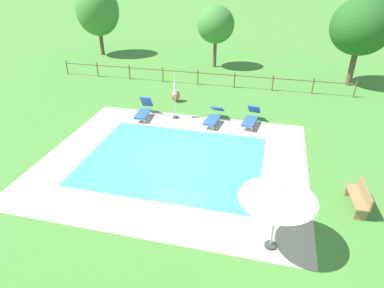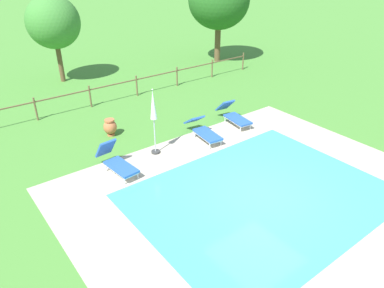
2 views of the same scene
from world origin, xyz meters
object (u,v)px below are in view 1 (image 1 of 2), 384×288
object	(u,v)px
sun_lounger_north_end	(251,118)
tree_centre	(216,25)
patio_umbrella_closed_row_west	(175,89)
terracotta_urn_near_fence	(176,96)
patio_umbrella_open_foreground	(279,193)
tree_far_west	(361,27)
sun_lounger_north_mid	(144,110)
tree_west_mid	(98,11)
sun_lounger_north_near_steps	(213,117)
wooden_bench_lawn_side	(359,197)

from	to	relation	value
sun_lounger_north_end	tree_centre	size ratio (longest dim) A/B	0.43
patio_umbrella_closed_row_west	terracotta_urn_near_fence	size ratio (longest dim) A/B	3.54
patio_umbrella_closed_row_west	terracotta_urn_near_fence	xyz separation A→B (m)	(-0.67, 2.30, -1.27)
patio_umbrella_open_foreground	tree_centre	distance (m)	19.23
tree_centre	patio_umbrella_closed_row_west	bearing A→B (deg)	-91.45
tree_far_west	patio_umbrella_open_foreground	bearing A→B (deg)	-105.66
sun_lounger_north_mid	patio_umbrella_open_foreground	distance (m)	10.80
sun_lounger_north_end	tree_west_mid	world-z (taller)	tree_west_mid
tree_far_west	tree_west_mid	distance (m)	20.51
terracotta_urn_near_fence	sun_lounger_north_end	bearing A→B (deg)	-24.79
tree_far_west	terracotta_urn_near_fence	bearing A→B (deg)	-151.46
sun_lounger_north_end	patio_umbrella_closed_row_west	world-z (taller)	patio_umbrella_closed_row_west
sun_lounger_north_near_steps	wooden_bench_lawn_side	world-z (taller)	wooden_bench_lawn_side
patio_umbrella_open_foreground	sun_lounger_north_end	bearing A→B (deg)	99.20
sun_lounger_north_near_steps	tree_centre	size ratio (longest dim) A/B	0.45
patio_umbrella_open_foreground	wooden_bench_lawn_side	size ratio (longest dim) A/B	1.48
tree_far_west	tree_west_mid	world-z (taller)	tree_west_mid
sun_lounger_north_mid	sun_lounger_north_end	distance (m)	5.77
sun_lounger_north_mid	terracotta_urn_near_fence	bearing A→B (deg)	68.19
patio_umbrella_open_foreground	wooden_bench_lawn_side	bearing A→B (deg)	41.95
tree_far_west	sun_lounger_north_end	bearing A→B (deg)	-126.77
patio_umbrella_closed_row_west	terracotta_urn_near_fence	bearing A→B (deg)	106.17
sun_lounger_north_near_steps	tree_far_west	xyz separation A→B (m)	(7.87, 8.28, 3.47)
sun_lounger_north_mid	wooden_bench_lawn_side	distance (m)	11.34
tree_far_west	tree_centre	world-z (taller)	tree_far_west
tree_west_mid	tree_centre	distance (m)	10.58
tree_centre	sun_lounger_north_mid	bearing A→B (deg)	-100.63
sun_lounger_north_mid	terracotta_urn_near_fence	distance (m)	2.82
sun_lounger_north_near_steps	sun_lounger_north_mid	size ratio (longest dim) A/B	1.11
sun_lounger_north_mid	patio_umbrella_open_foreground	bearing A→B (deg)	-48.23
patio_umbrella_open_foreground	wooden_bench_lawn_side	xyz separation A→B (m)	(2.85, 2.56, -1.54)
patio_umbrella_open_foreground	patio_umbrella_closed_row_west	size ratio (longest dim) A/B	0.91
wooden_bench_lawn_side	sun_lounger_north_mid	bearing A→B (deg)	151.52
terracotta_urn_near_fence	tree_far_west	distance (m)	12.61
sun_lounger_north_mid	tree_far_west	distance (m)	14.82
patio_umbrella_open_foreground	tree_west_mid	xyz separation A→B (m)	(-15.62, 19.89, 1.71)
terracotta_urn_near_fence	sun_lounger_north_mid	bearing A→B (deg)	-111.81
sun_lounger_north_mid	patio_umbrella_open_foreground	xyz separation A→B (m)	(7.11, -7.97, 1.61)
sun_lounger_north_end	tree_west_mid	size ratio (longest dim) A/B	0.35
sun_lounger_north_near_steps	tree_far_west	distance (m)	11.94
patio_umbrella_closed_row_west	tree_far_west	bearing A→B (deg)	39.02
sun_lounger_north_end	sun_lounger_north_mid	bearing A→B (deg)	-175.56
wooden_bench_lawn_side	tree_west_mid	world-z (taller)	tree_west_mid
sun_lounger_north_mid	tree_west_mid	distance (m)	15.01
wooden_bench_lawn_side	tree_far_west	size ratio (longest dim) A/B	0.27
terracotta_urn_near_fence	tree_west_mid	bearing A→B (deg)	135.75
sun_lounger_north_end	tree_west_mid	distance (m)	18.60
sun_lounger_north_end	terracotta_urn_near_fence	xyz separation A→B (m)	(-4.70, 2.17, -0.00)
sun_lounger_north_near_steps	sun_lounger_north_end	xyz separation A→B (m)	(1.92, 0.31, 0.02)
terracotta_urn_near_fence	tree_far_west	bearing A→B (deg)	28.54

